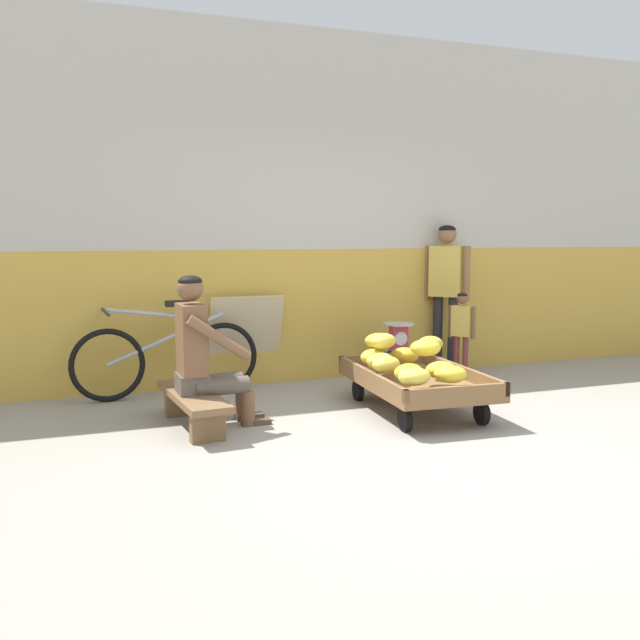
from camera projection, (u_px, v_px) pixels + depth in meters
ground_plane at (438, 457)px, 4.51m from camera, size 80.00×80.00×0.00m
back_wall at (302, 209)px, 6.82m from camera, size 16.00×0.30×3.38m
banana_cart at (416, 383)px, 5.62m from camera, size 0.93×1.49×0.36m
banana_pile at (405, 358)px, 5.47m from camera, size 0.73×1.15×0.27m
low_bench at (193, 402)px, 5.15m from camera, size 0.39×1.12×0.27m
vendor_seated at (204, 352)px, 5.14m from camera, size 0.69×0.49×1.14m
plastic_crate at (398, 369)px, 6.68m from camera, size 0.36×0.28×0.30m
weighing_scale at (399, 338)px, 6.64m from camera, size 0.30×0.30×0.29m
bicycle_near_left at (167, 358)px, 6.14m from camera, size 1.66×0.48×0.86m
sign_board at (245, 341)px, 6.60m from camera, size 0.70×0.28×0.87m
customer_adult at (446, 282)px, 7.16m from camera, size 0.37×0.38×1.53m
customer_child at (462, 327)px, 6.74m from camera, size 0.20×0.23×0.87m
shopping_bag at (446, 381)px, 6.27m from camera, size 0.18×0.12×0.24m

